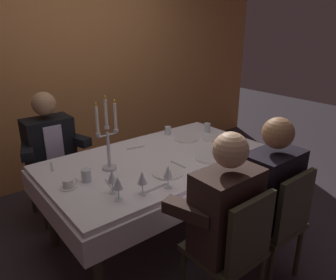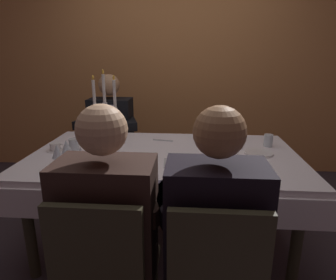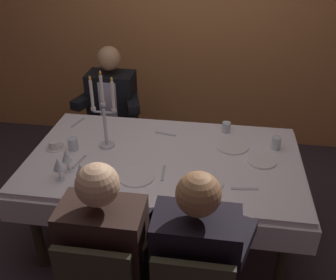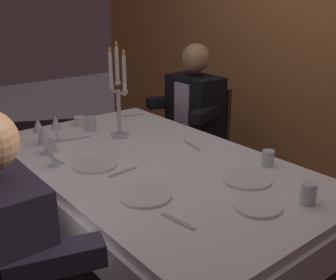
{
  "view_description": "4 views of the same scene",
  "coord_description": "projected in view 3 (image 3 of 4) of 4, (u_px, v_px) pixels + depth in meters",
  "views": [
    {
      "loc": [
        -1.49,
        -1.96,
        1.81
      ],
      "look_at": [
        0.15,
        0.08,
        0.84
      ],
      "focal_mm": 34.07,
      "sensor_mm": 36.0,
      "label": 1
    },
    {
      "loc": [
        0.18,
        -1.99,
        1.43
      ],
      "look_at": [
        0.02,
        0.07,
        0.82
      ],
      "focal_mm": 31.33,
      "sensor_mm": 36.0,
      "label": 2
    },
    {
      "loc": [
        0.36,
        -2.22,
        2.2
      ],
      "look_at": [
        0.02,
        0.03,
        0.86
      ],
      "focal_mm": 40.72,
      "sensor_mm": 36.0,
      "label": 3
    },
    {
      "loc": [
        1.59,
        -1.18,
        1.57
      ],
      "look_at": [
        0.05,
        0.07,
        0.86
      ],
      "focal_mm": 43.11,
      "sensor_mm": 36.0,
      "label": 4
    }
  ],
  "objects": [
    {
      "name": "spoon_0",
      "position": [
        163.0,
        173.0,
        2.51
      ],
      "size": [
        0.03,
        0.17,
        0.01
      ],
      "primitive_type": "cube",
      "rotation": [
        0.0,
        0.0,
        1.63
      ],
      "color": "#B7B7BC",
      "rests_on": "dining_table"
    },
    {
      "name": "seated_diner_1",
      "position": [
        104.0,
        248.0,
        1.95
      ],
      "size": [
        0.63,
        0.48,
        1.24
      ],
      "color": "#342F1F",
      "rests_on": "ground_plane"
    },
    {
      "name": "fork_4",
      "position": [
        79.0,
        162.0,
        2.62
      ],
      "size": [
        0.05,
        0.17,
        0.01
      ],
      "primitive_type": "cube",
      "rotation": [
        0.0,
        0.0,
        1.38
      ],
      "color": "#B7B7BC",
      "rests_on": "dining_table"
    },
    {
      "name": "dinner_plate_3",
      "position": [
        137.0,
        176.0,
        2.47
      ],
      "size": [
        0.24,
        0.24,
        0.01
      ],
      "primitive_type": "cylinder",
      "color": "white",
      "rests_on": "dining_table"
    },
    {
      "name": "fork_5",
      "position": [
        166.0,
        134.0,
        2.96
      ],
      "size": [
        0.17,
        0.05,
        0.01
      ],
      "primitive_type": "cube",
      "rotation": [
        0.0,
        0.0,
        -0.18
      ],
      "color": "#B7B7BC",
      "rests_on": "dining_table"
    },
    {
      "name": "knife_3",
      "position": [
        100.0,
        186.0,
        2.39
      ],
      "size": [
        0.19,
        0.03,
        0.01
      ],
      "primitive_type": "cube",
      "rotation": [
        0.0,
        0.0,
        0.06
      ],
      "color": "#B7B7BC",
      "rests_on": "dining_table"
    },
    {
      "name": "ground_plane",
      "position": [
        165.0,
        234.0,
        3.06
      ],
      "size": [
        12.0,
        12.0,
        0.0
      ],
      "primitive_type": "plane",
      "color": "#352D33"
    },
    {
      "name": "water_tumbler_2",
      "position": [
        276.0,
        143.0,
        2.76
      ],
      "size": [
        0.07,
        0.07,
        0.09
      ],
      "primitive_type": "cylinder",
      "color": "silver",
      "rests_on": "dining_table"
    },
    {
      "name": "coffee_cup_0",
      "position": [
        55.0,
        145.0,
        2.77
      ],
      "size": [
        0.13,
        0.12,
        0.06
      ],
      "color": "white",
      "rests_on": "dining_table"
    },
    {
      "name": "dining_table",
      "position": [
        164.0,
        170.0,
        2.74
      ],
      "size": [
        1.94,
        1.14,
        0.74
      ],
      "color": "white",
      "rests_on": "ground_plane"
    },
    {
      "name": "wine_glass_0",
      "position": [
        108.0,
        176.0,
        2.29
      ],
      "size": [
        0.07,
        0.07,
        0.16
      ],
      "color": "silver",
      "rests_on": "dining_table"
    },
    {
      "name": "candelabra",
      "position": [
        104.0,
        117.0,
        2.68
      ],
      "size": [
        0.19,
        0.11,
        0.58
      ],
      "color": "silver",
      "rests_on": "dining_table"
    },
    {
      "name": "fork_2",
      "position": [
        245.0,
        189.0,
        2.36
      ],
      "size": [
        0.17,
        0.04,
        0.01
      ],
      "primitive_type": "cube",
      "rotation": [
        0.0,
        0.0,
        0.13
      ],
      "color": "#B7B7BC",
      "rests_on": "dining_table"
    },
    {
      "name": "seated_diner_0",
      "position": [
        112.0,
        100.0,
        3.52
      ],
      "size": [
        0.63,
        0.48,
        1.24
      ],
      "color": "#342F1F",
      "rests_on": "ground_plane"
    },
    {
      "name": "water_tumbler_0",
      "position": [
        226.0,
        127.0,
        2.97
      ],
      "size": [
        0.06,
        0.06,
        0.08
      ],
      "primitive_type": "cylinder",
      "color": "silver",
      "rests_on": "dining_table"
    },
    {
      "name": "wine_glass_1",
      "position": [
        66.0,
        156.0,
        2.48
      ],
      "size": [
        0.07,
        0.07,
        0.16
      ],
      "color": "silver",
      "rests_on": "dining_table"
    },
    {
      "name": "wine_glass_3",
      "position": [
        58.0,
        165.0,
        2.39
      ],
      "size": [
        0.07,
        0.07,
        0.16
      ],
      "color": "silver",
      "rests_on": "dining_table"
    },
    {
      "name": "seated_diner_2",
      "position": [
        195.0,
        258.0,
        1.89
      ],
      "size": [
        0.63,
        0.48,
        1.24
      ],
      "color": "#342F1F",
      "rests_on": "ground_plane"
    },
    {
      "name": "water_tumbler_1",
      "position": [
        73.0,
        144.0,
        2.74
      ],
      "size": [
        0.07,
        0.07,
        0.09
      ],
      "primitive_type": "cylinder",
      "color": "silver",
      "rests_on": "dining_table"
    },
    {
      "name": "dinner_plate_0",
      "position": [
        205.0,
        182.0,
        2.41
      ],
      "size": [
        0.23,
        0.23,
        0.01
      ],
      "primitive_type": "cylinder",
      "color": "white",
      "rests_on": "dining_table"
    },
    {
      "name": "dinner_plate_1",
      "position": [
        232.0,
        146.0,
        2.8
      ],
      "size": [
        0.24,
        0.24,
        0.01
      ],
      "primitive_type": "cylinder",
      "color": "white",
      "rests_on": "dining_table"
    },
    {
      "name": "fork_1",
      "position": [
        78.0,
        123.0,
        3.12
      ],
      "size": [
        0.06,
        0.17,
        0.01
      ],
      "primitive_type": "cube",
      "rotation": [
        0.0,
        0.0,
        1.3
      ],
      "color": "#B7B7BC",
      "rests_on": "dining_table"
    },
    {
      "name": "wine_glass_2",
      "position": [
        80.0,
        170.0,
        2.34
      ],
      "size": [
        0.07,
        0.07,
        0.16
      ],
      "color": "silver",
      "rests_on": "dining_table"
    },
    {
      "name": "dinner_plate_2",
      "position": [
        262.0,
        161.0,
        2.63
      ],
      "size": [
        0.2,
        0.2,
        0.01
      ],
      "primitive_type": "cylinder",
      "color": "white",
      "rests_on": "dining_table"
    },
    {
      "name": "back_wall",
      "position": [
        190.0,
        15.0,
        3.79
      ],
      "size": [
        6.0,
        0.12,
        2.7
      ],
      "primitive_type": "cube",
      "color": "#CF8449",
      "rests_on": "ground_plane"
    }
  ]
}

